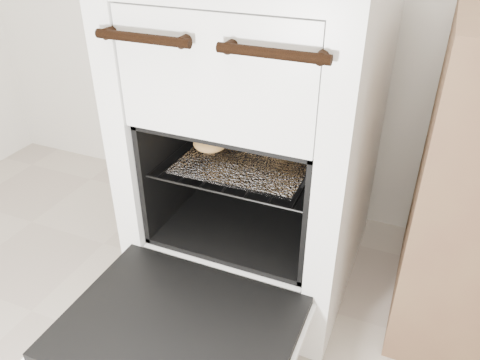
# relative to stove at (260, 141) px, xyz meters

# --- Properties ---
(stove) EXTENTS (0.61, 0.67, 0.93)m
(stove) POSITION_rel_stove_xyz_m (0.00, 0.00, 0.00)
(stove) COLOR white
(stove) RESTS_ON ground
(oven_door) EXTENTS (0.55, 0.42, 0.04)m
(oven_door) POSITION_rel_stove_xyz_m (0.00, -0.51, -0.25)
(oven_door) COLOR black
(oven_door) RESTS_ON stove
(oven_rack) EXTENTS (0.44, 0.42, 0.01)m
(oven_rack) POSITION_rel_stove_xyz_m (0.00, -0.07, -0.02)
(oven_rack) COLOR black
(oven_rack) RESTS_ON stove
(foil_sheet) EXTENTS (0.34, 0.30, 0.01)m
(foil_sheet) POSITION_rel_stove_xyz_m (0.00, -0.09, -0.02)
(foil_sheet) COLOR silver
(foil_sheet) RESTS_ON oven_rack
(baked_rolls) EXTENTS (0.35, 0.23, 0.05)m
(baked_rolls) POSITION_rel_stove_xyz_m (-0.01, -0.02, 0.01)
(baked_rolls) COLOR tan
(baked_rolls) RESTS_ON foil_sheet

